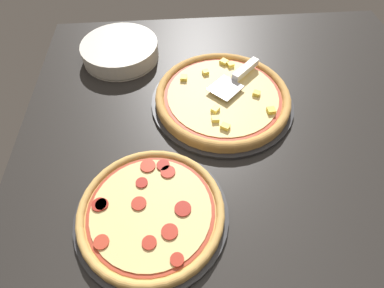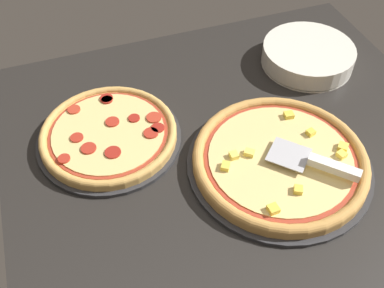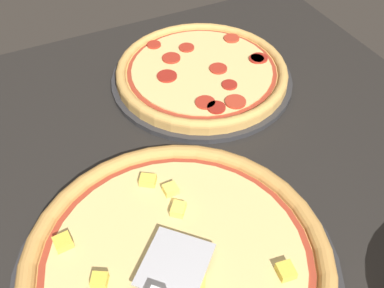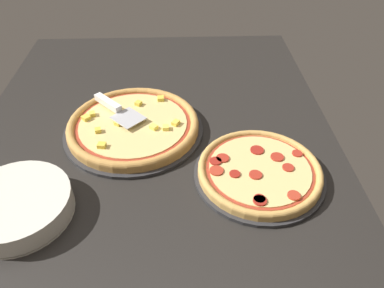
# 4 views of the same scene
# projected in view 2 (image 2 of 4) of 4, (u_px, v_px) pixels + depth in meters

# --- Properties ---
(ground_plane) EXTENTS (1.25, 1.08, 0.04)m
(ground_plane) POSITION_uv_depth(u_px,v_px,m) (263.00, 197.00, 0.98)
(ground_plane) COLOR black
(pizza_pan_front) EXTENTS (0.42, 0.42, 0.01)m
(pizza_pan_front) POSITION_uv_depth(u_px,v_px,m) (279.00, 165.00, 1.01)
(pizza_pan_front) COLOR #2D2D30
(pizza_pan_front) RESTS_ON ground_plane
(pizza_front) EXTENTS (0.39, 0.39, 0.03)m
(pizza_front) POSITION_uv_depth(u_px,v_px,m) (280.00, 159.00, 1.00)
(pizza_front) COLOR #C68E47
(pizza_front) RESTS_ON pizza_pan_front
(pizza_pan_back) EXTENTS (0.34, 0.34, 0.01)m
(pizza_pan_back) POSITION_uv_depth(u_px,v_px,m) (110.00, 138.00, 1.07)
(pizza_pan_back) COLOR #2D2D30
(pizza_pan_back) RESTS_ON ground_plane
(pizza_back) EXTENTS (0.32, 0.32, 0.02)m
(pizza_back) POSITION_uv_depth(u_px,v_px,m) (109.00, 133.00, 1.05)
(pizza_back) COLOR tan
(pizza_back) RESTS_ON pizza_pan_back
(serving_spatula) EXTENTS (0.17, 0.17, 0.02)m
(serving_spatula) POSITION_uv_depth(u_px,v_px,m) (323.00, 164.00, 0.95)
(serving_spatula) COLOR #B7B7BC
(serving_spatula) RESTS_ON pizza_front
(plate_stack) EXTENTS (0.25, 0.25, 0.06)m
(plate_stack) POSITION_uv_depth(u_px,v_px,m) (308.00, 56.00, 1.25)
(plate_stack) COLOR silver
(plate_stack) RESTS_ON ground_plane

